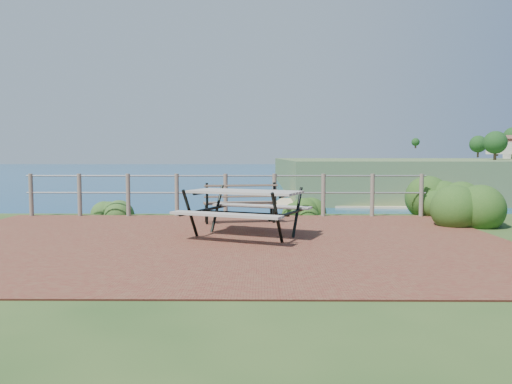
% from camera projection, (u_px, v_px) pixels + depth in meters
% --- Properties ---
extents(ground, '(10.00, 7.00, 0.12)m').
position_uv_depth(ground, '(212.00, 241.00, 8.43)').
color(ground, brown).
rests_on(ground, ground).
extents(ocean, '(1200.00, 1200.00, 0.00)m').
position_uv_depth(ocean, '(258.00, 159.00, 207.89)').
color(ocean, '#135A77').
rests_on(ocean, ground).
extents(safety_railing, '(9.40, 0.10, 1.00)m').
position_uv_depth(safety_railing, '(226.00, 193.00, 11.73)').
color(safety_railing, '#6B5B4C').
rests_on(safety_railing, ground).
extents(picnic_table, '(2.08, 1.56, 0.81)m').
position_uv_depth(picnic_table, '(245.00, 209.00, 8.71)').
color(picnic_table, gray).
rests_on(picnic_table, ground).
extents(park_bench, '(1.57, 0.64, 0.86)m').
position_uv_depth(park_bench, '(240.00, 197.00, 10.58)').
color(park_bench, brown).
rests_on(park_bench, ground).
extents(shrub_right_front, '(1.26, 1.26, 1.79)m').
position_uv_depth(shrub_right_front, '(470.00, 227.00, 10.10)').
color(shrub_right_front, '#1E4716').
rests_on(shrub_right_front, ground).
extents(shrub_right_edge, '(1.11, 1.11, 1.58)m').
position_uv_depth(shrub_right_edge, '(443.00, 215.00, 12.07)').
color(shrub_right_edge, '#1E4716').
rests_on(shrub_right_edge, ground).
extents(shrub_lip_west, '(0.87, 0.87, 0.66)m').
position_uv_depth(shrub_lip_west, '(110.00, 214.00, 12.44)').
color(shrub_lip_west, '#29531F').
rests_on(shrub_lip_west, ground).
extents(shrub_lip_east, '(0.88, 0.88, 0.66)m').
position_uv_depth(shrub_lip_east, '(301.00, 213.00, 12.49)').
color(shrub_lip_east, '#1E4716').
rests_on(shrub_lip_east, ground).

